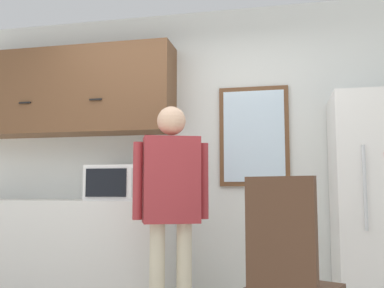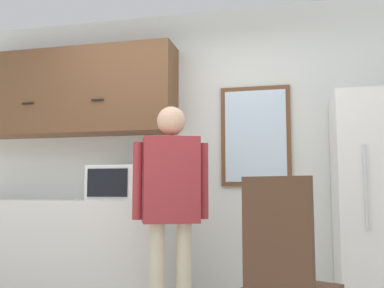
# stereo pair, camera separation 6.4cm
# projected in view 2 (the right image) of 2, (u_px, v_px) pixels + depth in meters

# --- Properties ---
(back_wall) EXTENTS (6.00, 0.06, 2.70)m
(back_wall) POSITION_uv_depth(u_px,v_px,m) (195.00, 151.00, 4.04)
(back_wall) COLOR silver
(back_wall) RESTS_ON ground_plane
(counter) EXTENTS (2.04, 0.61, 0.90)m
(counter) POSITION_uv_depth(u_px,v_px,m) (61.00, 249.00, 3.89)
(counter) COLOR silver
(counter) RESTS_ON ground_plane
(upper_cabinets) EXTENTS (2.04, 0.38, 0.82)m
(upper_cabinets) POSITION_uv_depth(u_px,v_px,m) (73.00, 93.00, 4.17)
(upper_cabinets) COLOR brown
(microwave) EXTENTS (0.52, 0.41, 0.31)m
(microwave) POSITION_uv_depth(u_px,v_px,m) (121.00, 183.00, 3.80)
(microwave) COLOR white
(microwave) RESTS_ON counter
(person) EXTENTS (0.52, 0.36, 1.60)m
(person) POSITION_uv_depth(u_px,v_px,m) (171.00, 193.00, 3.10)
(person) COLOR beige
(person) RESTS_ON ground_plane
(chair) EXTENTS (0.55, 0.55, 1.06)m
(chair) POSITION_uv_depth(u_px,v_px,m) (286.00, 270.00, 2.25)
(chair) COLOR #472D1E
(chair) RESTS_ON ground_plane
(window) EXTENTS (0.63, 0.05, 0.91)m
(window) POSITION_uv_depth(u_px,v_px,m) (256.00, 136.00, 3.89)
(window) COLOR brown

